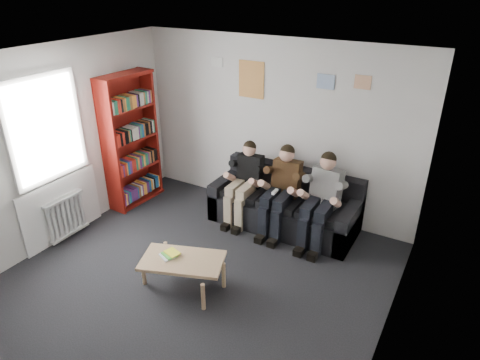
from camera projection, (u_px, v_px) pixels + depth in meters
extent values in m
plane|color=black|center=(180.00, 294.00, 5.15)|extent=(5.00, 5.00, 0.00)
plane|color=silver|center=(163.00, 67.00, 3.97)|extent=(5.00, 5.00, 0.00)
plane|color=silver|center=(274.00, 128.00, 6.51)|extent=(4.50, 0.00, 4.50)
plane|color=silver|center=(35.00, 155.00, 5.56)|extent=(0.00, 5.00, 5.00)
plane|color=silver|center=(388.00, 258.00, 3.55)|extent=(0.00, 5.00, 5.00)
cube|color=black|center=(284.00, 213.00, 6.46)|extent=(2.17, 0.89, 0.42)
cube|color=black|center=(294.00, 180.00, 6.55)|extent=(2.17, 0.20, 0.43)
cube|color=black|center=(227.00, 193.00, 6.87)|extent=(0.18, 0.89, 0.59)
cube|color=black|center=(349.00, 226.00, 5.98)|extent=(0.18, 0.89, 0.59)
cube|color=black|center=(282.00, 201.00, 6.29)|extent=(1.82, 0.61, 0.10)
cube|color=maroon|center=(131.00, 141.00, 6.82)|extent=(0.32, 0.96, 2.14)
cube|color=tan|center=(182.00, 261.00, 5.13)|extent=(0.98, 0.54, 0.04)
cylinder|color=tan|center=(144.00, 272.00, 5.24)|extent=(0.05, 0.05, 0.35)
cylinder|color=tan|center=(203.00, 297.00, 4.85)|extent=(0.05, 0.05, 0.35)
cylinder|color=tan|center=(166.00, 254.00, 5.58)|extent=(0.05, 0.05, 0.35)
cylinder|color=tan|center=(224.00, 275.00, 5.19)|extent=(0.05, 0.05, 0.35)
cube|color=silver|center=(167.00, 256.00, 5.17)|extent=(0.18, 0.14, 0.01)
cube|color=#54C245|center=(169.00, 254.00, 5.17)|extent=(0.18, 0.14, 0.01)
cube|color=#FEF935|center=(172.00, 253.00, 5.18)|extent=(0.18, 0.14, 0.01)
cube|color=black|center=(250.00, 171.00, 6.52)|extent=(0.37, 0.27, 0.52)
sphere|color=#DB9E85|center=(249.00, 149.00, 6.34)|extent=(0.20, 0.20, 0.20)
sphere|color=black|center=(250.00, 147.00, 6.33)|extent=(0.19, 0.19, 0.19)
cube|color=gray|center=(241.00, 188.00, 6.39)|extent=(0.33, 0.43, 0.14)
cube|color=gray|center=(234.00, 213.00, 6.37)|extent=(0.31, 0.13, 0.51)
cube|color=black|center=(233.00, 227.00, 6.42)|extent=(0.31, 0.24, 0.09)
cube|color=#553A1C|center=(287.00, 178.00, 6.25)|extent=(0.40, 0.29, 0.56)
sphere|color=#DB9E85|center=(287.00, 154.00, 6.05)|extent=(0.22, 0.22, 0.22)
sphere|color=black|center=(287.00, 152.00, 6.05)|extent=(0.21, 0.21, 0.21)
cube|color=black|center=(278.00, 198.00, 6.11)|extent=(0.36, 0.46, 0.15)
cube|color=black|center=(270.00, 225.00, 6.08)|extent=(0.34, 0.14, 0.51)
cube|color=black|center=(268.00, 239.00, 6.12)|extent=(0.34, 0.26, 0.10)
cube|color=white|center=(275.00, 192.00, 5.96)|extent=(0.04, 0.14, 0.04)
cube|color=silver|center=(326.00, 187.00, 5.98)|extent=(0.40, 0.30, 0.57)
sphere|color=#DB9E85|center=(328.00, 162.00, 5.78)|extent=(0.22, 0.22, 0.22)
sphere|color=black|center=(329.00, 159.00, 5.77)|extent=(0.21, 0.21, 0.21)
cube|color=black|center=(318.00, 209.00, 5.83)|extent=(0.36, 0.46, 0.15)
cube|color=black|center=(310.00, 237.00, 5.80)|extent=(0.34, 0.14, 0.51)
cube|color=black|center=(307.00, 252.00, 5.84)|extent=(0.34, 0.26, 0.10)
cylinder|color=silver|center=(50.00, 225.00, 5.89)|extent=(0.06, 0.06, 0.60)
cylinder|color=silver|center=(55.00, 223.00, 5.95)|extent=(0.06, 0.06, 0.60)
cylinder|color=silver|center=(59.00, 220.00, 6.02)|extent=(0.06, 0.06, 0.60)
cylinder|color=silver|center=(64.00, 217.00, 6.08)|extent=(0.06, 0.06, 0.60)
cylinder|color=silver|center=(69.00, 215.00, 6.14)|extent=(0.06, 0.06, 0.60)
cylinder|color=silver|center=(73.00, 212.00, 6.20)|extent=(0.06, 0.06, 0.60)
cylinder|color=silver|center=(77.00, 210.00, 6.27)|extent=(0.06, 0.06, 0.60)
cylinder|color=silver|center=(82.00, 208.00, 6.33)|extent=(0.06, 0.06, 0.60)
cube|color=silver|center=(70.00, 233.00, 6.23)|extent=(0.10, 0.64, 0.04)
cube|color=silver|center=(63.00, 199.00, 5.99)|extent=(0.10, 0.64, 0.04)
cube|color=white|center=(44.00, 129.00, 5.58)|extent=(0.02, 1.00, 1.30)
cube|color=white|center=(34.00, 77.00, 5.28)|extent=(0.05, 1.12, 0.06)
cube|color=white|center=(55.00, 176.00, 5.87)|extent=(0.05, 1.12, 0.06)
cube|color=white|center=(62.00, 209.00, 6.10)|extent=(0.03, 1.30, 0.90)
cube|color=#E0C64F|center=(251.00, 80.00, 6.37)|extent=(0.42, 0.01, 0.55)
cube|color=#3B7ACA|center=(326.00, 82.00, 5.81)|extent=(0.25, 0.01, 0.20)
cube|color=#BE3B92|center=(363.00, 82.00, 5.57)|extent=(0.22, 0.01, 0.18)
cube|color=white|center=(217.00, 62.00, 6.55)|extent=(0.20, 0.01, 0.14)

